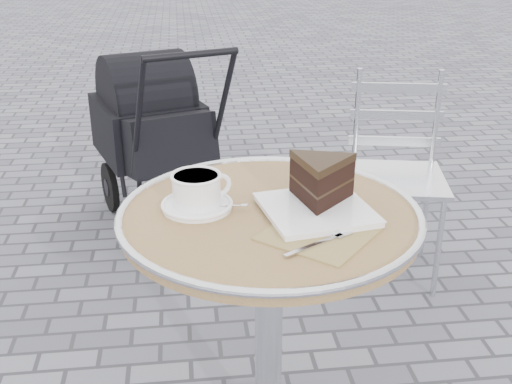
{
  "coord_description": "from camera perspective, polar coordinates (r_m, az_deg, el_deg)",
  "views": [
    {
      "loc": [
        -0.19,
        -1.35,
        1.38
      ],
      "look_at": [
        -0.03,
        0.01,
        0.78
      ],
      "focal_mm": 45.0,
      "sensor_mm": 36.0,
      "label": 1
    }
  ],
  "objects": [
    {
      "name": "bistro_chair",
      "position": [
        2.6,
        12.33,
        3.56
      ],
      "size": [
        0.43,
        0.43,
        0.82
      ],
      "rotation": [
        0.0,
        0.0,
        -0.2
      ],
      "color": "silver",
      "rests_on": "ground"
    },
    {
      "name": "cafe_table",
      "position": [
        1.58,
        1.18,
        -7.17
      ],
      "size": [
        0.72,
        0.72,
        0.74
      ],
      "color": "silver",
      "rests_on": "ground"
    },
    {
      "name": "baby_stroller",
      "position": [
        3.02,
        -8.97,
        4.65
      ],
      "size": [
        0.65,
        0.96,
        0.91
      ],
      "rotation": [
        0.0,
        0.0,
        0.33
      ],
      "color": "black",
      "rests_on": "ground"
    },
    {
      "name": "cappuccino_set",
      "position": [
        1.52,
        -5.22,
        -0.1
      ],
      "size": [
        0.19,
        0.17,
        0.08
      ],
      "rotation": [
        0.0,
        0.0,
        0.37
      ],
      "color": "white",
      "rests_on": "cafe_table"
    },
    {
      "name": "cake_plate_set",
      "position": [
        1.5,
        5.69,
        0.48
      ],
      "size": [
        0.3,
        0.4,
        0.13
      ],
      "rotation": [
        0.0,
        0.0,
        0.17
      ],
      "color": "#90764F",
      "rests_on": "cafe_table"
    }
  ]
}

